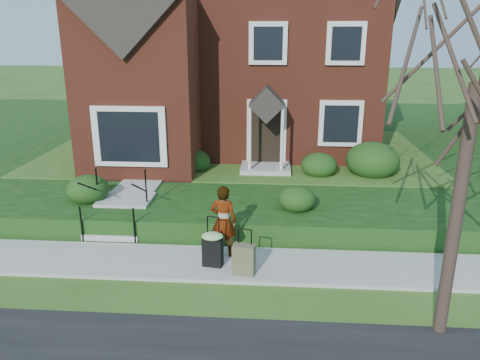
# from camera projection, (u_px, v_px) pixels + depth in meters

# --- Properties ---
(ground) EXTENTS (120.00, 120.00, 0.00)m
(ground) POSITION_uv_depth(u_px,v_px,m) (206.00, 265.00, 10.41)
(ground) COLOR #2D5119
(ground) RESTS_ON ground
(sidewalk) EXTENTS (60.00, 1.60, 0.08)m
(sidewalk) POSITION_uv_depth(u_px,v_px,m) (206.00, 263.00, 10.40)
(sidewalk) COLOR #9E9B93
(sidewalk) RESTS_ON ground
(terrace) EXTENTS (44.00, 20.00, 0.60)m
(terrace) POSITION_uv_depth(u_px,v_px,m) (332.00, 143.00, 20.40)
(terrace) COLOR black
(terrace) RESTS_ON ground
(walkway) EXTENTS (1.20, 6.00, 0.06)m
(walkway) POSITION_uv_depth(u_px,v_px,m) (151.00, 171.00, 15.14)
(walkway) COLOR #9E9B93
(walkway) RESTS_ON terrace
(main_house) EXTENTS (10.40, 10.20, 9.40)m
(main_house) POSITION_uv_depth(u_px,v_px,m) (233.00, 23.00, 17.95)
(main_house) COLOR maroon
(main_house) RESTS_ON terrace
(front_steps) EXTENTS (1.40, 2.02, 1.50)m
(front_steps) POSITION_uv_depth(u_px,v_px,m) (121.00, 212.00, 12.19)
(front_steps) COLOR #9E9B93
(front_steps) RESTS_ON ground
(foundation_shrubs) EXTENTS (10.01, 4.51, 1.17)m
(foundation_shrubs) POSITION_uv_depth(u_px,v_px,m) (265.00, 163.00, 14.45)
(foundation_shrubs) COLOR #13330F
(foundation_shrubs) RESTS_ON terrace
(woman) EXTENTS (0.66, 0.49, 1.66)m
(woman) POSITION_uv_depth(u_px,v_px,m) (223.00, 221.00, 10.48)
(woman) COLOR #999999
(woman) RESTS_ON sidewalk
(suitcase_black) EXTENTS (0.53, 0.46, 1.13)m
(suitcase_black) POSITION_uv_depth(u_px,v_px,m) (213.00, 247.00, 10.09)
(suitcase_black) COLOR black
(suitcase_black) RESTS_ON sidewalk
(suitcase_olive) EXTENTS (0.50, 0.34, 1.00)m
(suitcase_olive) POSITION_uv_depth(u_px,v_px,m) (244.00, 259.00, 9.77)
(suitcase_olive) COLOR brown
(suitcase_olive) RESTS_ON sidewalk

